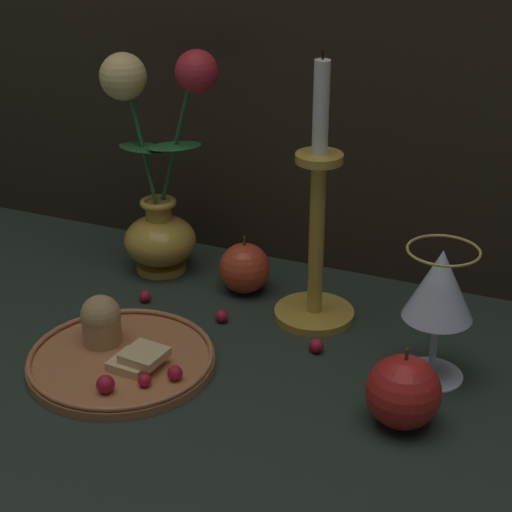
% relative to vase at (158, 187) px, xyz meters
% --- Properties ---
extents(ground_plane, '(2.40, 2.40, 0.00)m').
position_rel_vase_xyz_m(ground_plane, '(0.20, -0.14, -0.12)').
color(ground_plane, '#232D23').
rests_on(ground_plane, ground).
extents(vase, '(0.15, 0.10, 0.30)m').
position_rel_vase_xyz_m(vase, '(0.00, 0.00, 0.00)').
color(vase, gold).
rests_on(vase, ground_plane).
extents(plate_with_pastries, '(0.21, 0.21, 0.07)m').
position_rel_vase_xyz_m(plate_with_pastries, '(0.07, -0.23, -0.11)').
color(plate_with_pastries, '#B77042').
rests_on(plate_with_pastries, ground_plane).
extents(wine_glass, '(0.08, 0.08, 0.15)m').
position_rel_vase_xyz_m(wine_glass, '(0.40, -0.11, -0.01)').
color(wine_glass, silver).
rests_on(wine_glass, ground_plane).
extents(candlestick, '(0.10, 0.10, 0.33)m').
position_rel_vase_xyz_m(candlestick, '(0.24, -0.04, -0.02)').
color(candlestick, gold).
rests_on(candlestick, ground_plane).
extents(apple_beside_vase, '(0.08, 0.08, 0.09)m').
position_rel_vase_xyz_m(apple_beside_vase, '(0.39, -0.21, -0.08)').
color(apple_beside_vase, red).
rests_on(apple_beside_vase, ground_plane).
extents(apple_near_glass, '(0.07, 0.07, 0.08)m').
position_rel_vase_xyz_m(apple_near_glass, '(0.13, -0.01, -0.09)').
color(apple_near_glass, '#D14223').
rests_on(apple_near_glass, ground_plane).
extents(berry_near_plate, '(0.02, 0.02, 0.02)m').
position_rel_vase_xyz_m(berry_near_plate, '(0.14, -0.10, -0.11)').
color(berry_near_plate, '#AD192D').
rests_on(berry_near_plate, ground_plane).
extents(berry_front_center, '(0.02, 0.02, 0.02)m').
position_rel_vase_xyz_m(berry_front_center, '(0.27, -0.12, -0.11)').
color(berry_front_center, '#AD192D').
rests_on(berry_front_center, ground_plane).
extents(berry_by_glass_stem, '(0.01, 0.01, 0.01)m').
position_rel_vase_xyz_m(berry_by_glass_stem, '(0.02, -0.09, -0.11)').
color(berry_by_glass_stem, '#AD192D').
rests_on(berry_by_glass_stem, ground_plane).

